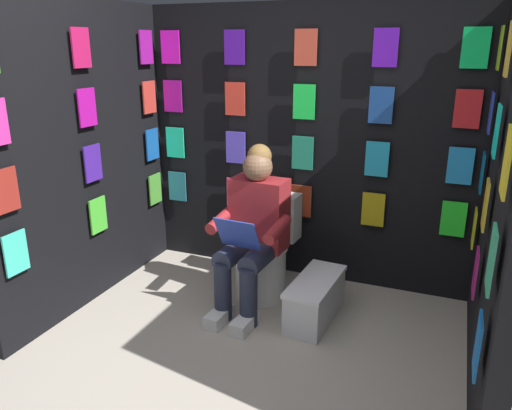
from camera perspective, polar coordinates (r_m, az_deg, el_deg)
display_wall_back at (r=3.99m, az=5.73°, el=6.74°), size 2.74×0.14×2.16m
display_wall_left at (r=2.88m, az=26.58°, el=0.56°), size 0.14×1.87×2.16m
display_wall_right at (r=3.79m, az=-19.24°, el=5.24°), size 0.14×1.87×2.16m
toilet at (r=3.82m, az=1.04°, el=-5.58°), size 0.41×0.56×0.77m
person_reading at (r=3.53m, az=-0.44°, el=-2.83°), size 0.54×0.70×1.19m
comic_longbox_near at (r=3.55m, az=6.78°, el=-10.69°), size 0.30×0.64×0.31m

